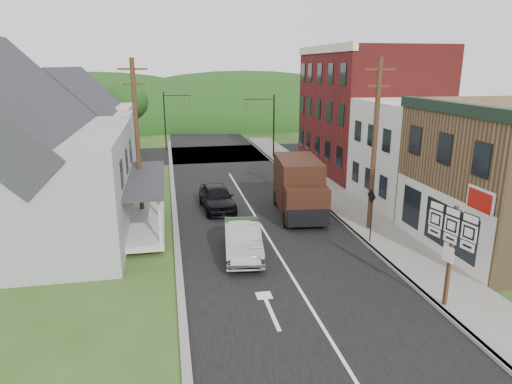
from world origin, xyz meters
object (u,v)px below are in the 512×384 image
delivery_van (299,187)px  warning_sign (372,208)px  silver_sedan (243,240)px  route_sign_cluster (451,242)px  dark_sedan (217,197)px

delivery_van → warning_sign: 5.60m
silver_sedan → route_sign_cluster: size_ratio=1.25×
silver_sedan → delivery_van: delivery_van is taller
silver_sedan → dark_sedan: silver_sedan is taller
dark_sedan → delivery_van: bearing=-26.0°
dark_sedan → route_sign_cluster: route_sign_cluster is taller
dark_sedan → warning_sign: size_ratio=1.67×
delivery_van → route_sign_cluster: bearing=-73.3°
silver_sedan → dark_sedan: (-0.39, 7.27, -0.00)m
silver_sedan → dark_sedan: bearing=99.2°
route_sign_cluster → warning_sign: size_ratio=1.39×
silver_sedan → dark_sedan: size_ratio=1.04×
delivery_van → route_sign_cluster: 11.78m
dark_sedan → route_sign_cluster: size_ratio=1.20×
warning_sign → route_sign_cluster: bearing=-97.2°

